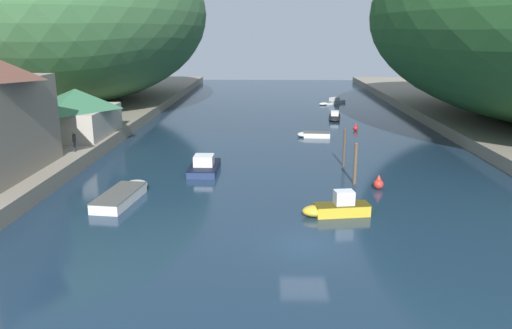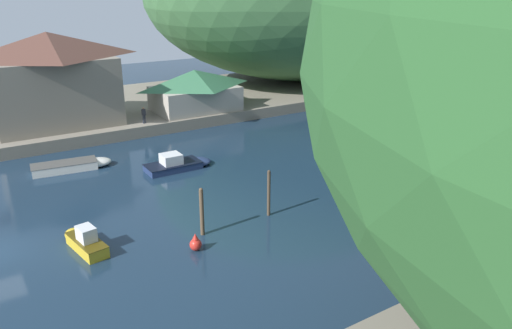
% 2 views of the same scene
% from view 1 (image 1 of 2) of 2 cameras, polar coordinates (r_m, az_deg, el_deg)
% --- Properties ---
extents(water_surface, '(130.00, 130.00, 0.00)m').
position_cam_1_polar(water_surface, '(55.33, 3.46, 3.54)').
color(water_surface, '#192D42').
rests_on(water_surface, ground).
extents(left_bank, '(22.00, 120.00, 1.18)m').
position_cam_1_polar(left_bank, '(61.02, -23.85, 3.92)').
color(left_bank, gray).
rests_on(left_bank, ground).
extents(hillside_left, '(36.38, 50.93, 24.35)m').
position_cam_1_polar(hillside_left, '(76.22, -20.17, 15.88)').
color(hillside_left, '#3D6B3D').
rests_on(hillside_left, left_bank).
extents(boathouse_shed, '(6.51, 9.64, 4.50)m').
position_cam_1_polar(boathouse_shed, '(51.06, -19.80, 5.75)').
color(boathouse_shed, '#B2A899').
rests_on(boathouse_shed, left_bank).
extents(boat_far_upstream, '(1.90, 4.31, 1.07)m').
position_cam_1_polar(boat_far_upstream, '(64.87, 8.98, 5.35)').
color(boat_far_upstream, black).
rests_on(boat_far_upstream, water_surface).
extents(boat_mid_channel, '(4.83, 4.59, 0.95)m').
position_cam_1_polar(boat_mid_channel, '(79.65, 8.64, 7.07)').
color(boat_mid_channel, white).
rests_on(boat_mid_channel, water_surface).
extents(boat_far_right_bank, '(2.59, 6.53, 0.70)m').
position_cam_1_polar(boat_far_right_bank, '(34.62, -14.83, -3.26)').
color(boat_far_right_bank, silver).
rests_on(boat_far_right_bank, water_surface).
extents(boat_navy_launch, '(3.56, 1.63, 0.54)m').
position_cam_1_polar(boat_navy_launch, '(53.68, 6.50, 3.41)').
color(boat_navy_launch, silver).
rests_on(boat_navy_launch, water_surface).
extents(boat_small_dinghy, '(4.28, 1.83, 1.55)m').
position_cam_1_polar(boat_small_dinghy, '(30.84, 9.07, -4.91)').
color(boat_small_dinghy, gold).
rests_on(boat_small_dinghy, water_surface).
extents(boat_yellow_tender, '(2.25, 5.66, 1.39)m').
position_cam_1_polar(boat_yellow_tender, '(40.64, -5.83, -0.05)').
color(boat_yellow_tender, navy).
rests_on(boat_yellow_tender, water_surface).
extents(mooring_post_second, '(0.26, 0.26, 3.12)m').
position_cam_1_polar(mooring_post_second, '(37.09, 11.29, 0.12)').
color(mooring_post_second, brown).
rests_on(mooring_post_second, water_surface).
extents(mooring_post_middle, '(0.22, 0.22, 3.22)m').
position_cam_1_polar(mooring_post_middle, '(41.83, 10.07, 1.91)').
color(mooring_post_middle, '#4C3D2D').
rests_on(mooring_post_middle, water_surface).
extents(channel_buoy_near, '(0.56, 0.56, 0.84)m').
position_cam_1_polar(channel_buoy_near, '(58.00, 11.32, 4.13)').
color(channel_buoy_near, red).
rests_on(channel_buoy_near, water_surface).
extents(channel_buoy_far, '(0.71, 0.71, 1.07)m').
position_cam_1_polar(channel_buoy_far, '(36.56, 13.82, -2.11)').
color(channel_buoy_far, red).
rests_on(channel_buoy_far, water_surface).
extents(person_on_quay, '(0.27, 0.41, 1.69)m').
position_cam_1_polar(person_on_quay, '(44.16, -20.05, 2.63)').
color(person_on_quay, '#282D3D').
rests_on(person_on_quay, left_bank).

